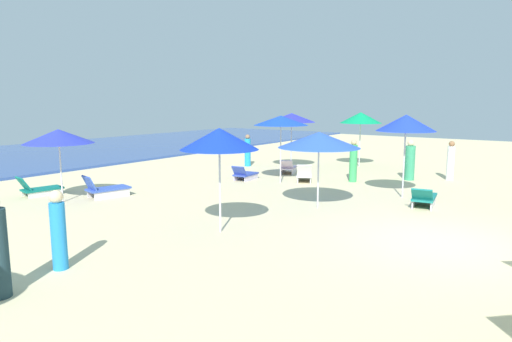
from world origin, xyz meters
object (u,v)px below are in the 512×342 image
(umbrella_1, at_px, (59,136))
(umbrella_5, at_px, (219,139))
(lounge_chair_7_0, at_px, (304,175))
(lounge_chair_0_0, at_px, (288,168))
(lounge_chair_1_0, at_px, (105,189))
(beachgoer_0, at_px, (410,161))
(umbrella_3, at_px, (406,123))
(lounge_chair_1_1, at_px, (39,189))
(umbrella_7, at_px, (281,121))
(beachgoer_3, at_px, (451,161))
(umbrella_6, at_px, (319,140))
(umbrella_0, at_px, (292,118))
(beachgoer_2, at_px, (58,231))
(beachgoer_4, at_px, (353,162))
(lounge_chair_3_0, at_px, (424,198))
(beachgoer_5, at_px, (248,151))
(lounge_chair_7_1, at_px, (245,174))
(umbrella_2, at_px, (361,118))

(umbrella_1, bearing_deg, umbrella_5, -86.49)
(lounge_chair_7_0, bearing_deg, lounge_chair_0_0, -69.38)
(lounge_chair_1_0, bearing_deg, beachgoer_0, -115.56)
(umbrella_3, bearing_deg, umbrella_1, 128.89)
(lounge_chair_1_1, distance_m, umbrella_5, 8.02)
(umbrella_1, distance_m, umbrella_7, 7.86)
(lounge_chair_1_0, height_order, beachgoer_3, beachgoer_3)
(lounge_chair_1_0, relative_size, umbrella_6, 0.64)
(umbrella_0, bearing_deg, umbrella_7, -155.58)
(beachgoer_2, xyz_separation_m, beachgoer_4, (12.03, -0.77, 0.04))
(lounge_chair_1_1, height_order, umbrella_5, umbrella_5)
(umbrella_0, distance_m, beachgoer_3, 7.07)
(umbrella_5, height_order, beachgoer_2, umbrella_5)
(lounge_chair_3_0, distance_m, lounge_chair_7_0, 5.32)
(umbrella_3, bearing_deg, lounge_chair_7_0, 80.06)
(lounge_chair_3_0, bearing_deg, beachgoer_5, -30.12)
(lounge_chair_1_1, distance_m, lounge_chair_7_0, 9.67)
(lounge_chair_1_1, bearing_deg, lounge_chair_7_1, -112.16)
(umbrella_5, xyz_separation_m, beachgoer_4, (8.36, 0.14, -1.49))
(lounge_chair_3_0, relative_size, beachgoer_3, 1.01)
(lounge_chair_1_0, relative_size, lounge_chair_7_1, 1.22)
(umbrella_7, bearing_deg, beachgoer_0, -47.63)
(lounge_chair_1_0, height_order, umbrella_6, umbrella_6)
(umbrella_3, distance_m, umbrella_5, 6.98)
(lounge_chair_0_0, relative_size, umbrella_1, 0.62)
(lounge_chair_1_0, bearing_deg, lounge_chair_1_1, 41.76)
(beachgoer_2, bearing_deg, lounge_chair_1_0, 77.29)
(umbrella_7, bearing_deg, umbrella_1, 150.76)
(beachgoer_0, bearing_deg, umbrella_1, -61.40)
(lounge_chair_3_0, relative_size, lounge_chair_7_0, 1.01)
(umbrella_1, relative_size, umbrella_5, 0.91)
(beachgoer_0, bearing_deg, lounge_chair_0_0, -97.86)
(umbrella_2, relative_size, umbrella_6, 1.09)
(umbrella_0, relative_size, beachgoer_0, 1.60)
(umbrella_0, bearing_deg, beachgoer_2, -167.67)
(umbrella_1, bearing_deg, beachgoer_5, -0.49)
(lounge_chair_7_1, bearing_deg, lounge_chair_3_0, 170.28)
(beachgoer_4, bearing_deg, lounge_chair_3_0, 168.67)
(lounge_chair_3_0, distance_m, beachgoer_2, 10.24)
(lounge_chair_1_1, height_order, umbrella_6, umbrella_6)
(umbrella_6, xyz_separation_m, lounge_chair_7_1, (2.57, 4.65, -1.81))
(umbrella_6, xyz_separation_m, beachgoer_5, (5.83, 6.90, -1.30))
(umbrella_6, relative_size, beachgoer_5, 1.55)
(umbrella_2, distance_m, lounge_chair_3_0, 8.64)
(umbrella_1, height_order, lounge_chair_7_1, umbrella_1)
(lounge_chair_0_0, xyz_separation_m, umbrella_5, (-8.58, -3.26, 2.03))
(lounge_chair_3_0, distance_m, umbrella_6, 3.72)
(umbrella_2, distance_m, lounge_chair_7_0, 5.58)
(umbrella_7, xyz_separation_m, beachgoer_3, (4.51, -5.27, -1.67))
(lounge_chair_0_0, relative_size, umbrella_7, 0.55)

